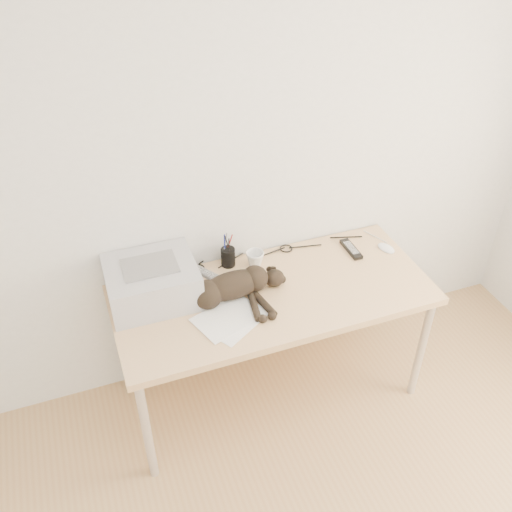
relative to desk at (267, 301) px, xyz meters
name	(u,v)px	position (x,y,z in m)	size (l,w,h in m)	color
wall_back	(248,160)	(0.00, 0.27, 0.69)	(3.50, 3.50, 0.00)	white
desk	(267,301)	(0.00, 0.00, 0.00)	(1.60, 0.70, 0.74)	tan
printer	(152,282)	(-0.57, 0.08, 0.23)	(0.44, 0.37, 0.20)	#A4A4A8
papers	(231,318)	(-0.26, -0.20, 0.14)	(0.39, 0.34, 0.01)	white
cat	(230,288)	(-0.22, -0.06, 0.20)	(0.66, 0.30, 0.15)	black
mug	(255,259)	(-0.01, 0.15, 0.18)	(0.10, 0.10, 0.09)	white
pen_cup	(228,257)	(-0.14, 0.20, 0.19)	(0.08, 0.08, 0.19)	black
remote_grey	(206,273)	(-0.28, 0.16, 0.14)	(0.05, 0.17, 0.02)	slate
remote_black	(351,249)	(0.53, 0.09, 0.14)	(0.05, 0.18, 0.02)	black
mouse	(387,246)	(0.72, 0.03, 0.15)	(0.06, 0.11, 0.04)	white
cable_tangle	(252,256)	(0.00, 0.22, 0.14)	(1.36, 0.07, 0.01)	black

